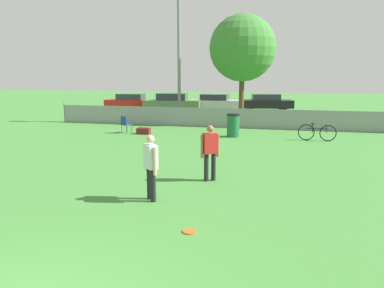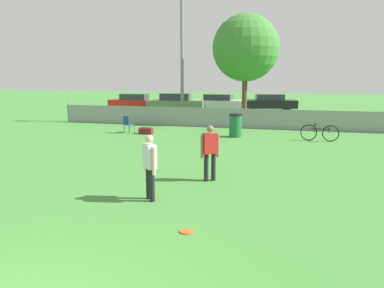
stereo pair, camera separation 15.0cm
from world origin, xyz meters
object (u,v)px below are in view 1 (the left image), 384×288
object	(u,v)px
player_receiver_white	(151,163)
trash_bin	(233,125)
player_defender_red	(210,149)
folding_chair_sideline	(125,123)
bicycle_sideline	(317,132)
frisbee_disc	(190,231)
parked_car_dark	(266,102)
parked_car_red	(131,102)
light_pole	(179,34)
tree_near_pole	(243,48)
parked_car_silver	(215,102)
parked_car_olive	(172,103)
gear_bag_sideline	(144,131)

from	to	relation	value
player_receiver_white	trash_bin	distance (m)	9.82
player_defender_red	folding_chair_sideline	distance (m)	9.71
player_defender_red	bicycle_sideline	world-z (taller)	player_defender_red
frisbee_disc	parked_car_dark	world-z (taller)	parked_car_dark
frisbee_disc	trash_bin	bearing A→B (deg)	93.28
player_receiver_white	parked_car_red	world-z (taller)	player_receiver_white
light_pole	parked_car_red	bearing A→B (deg)	131.21
player_defender_red	frisbee_disc	bearing A→B (deg)	-117.59
tree_near_pole	bicycle_sideline	world-z (taller)	tree_near_pole
trash_bin	parked_car_silver	world-z (taller)	parked_car_silver
light_pole	player_receiver_white	size ratio (longest dim) A/B	5.75
frisbee_disc	parked_car_olive	bearing A→B (deg)	107.43
frisbee_disc	trash_bin	xyz separation A→B (m)	(-0.65, 11.39, 0.55)
player_defender_red	parked_car_olive	bearing A→B (deg)	77.33
parked_car_dark	parked_car_olive	bearing A→B (deg)	-168.51
gear_bag_sideline	parked_car_silver	distance (m)	13.50
parked_car_red	parked_car_dark	bearing A→B (deg)	7.90
trash_bin	parked_car_dark	distance (m)	14.40
player_defender_red	gear_bag_sideline	distance (m)	9.04
frisbee_disc	parked_car_silver	distance (m)	24.91
player_defender_red	parked_car_red	world-z (taller)	player_defender_red
player_defender_red	parked_car_dark	xyz separation A→B (m)	(0.52, 22.16, -0.25)
folding_chair_sideline	parked_car_dark	xyz separation A→B (m)	(6.46, 14.50, 0.16)
player_receiver_white	folding_chair_sideline	size ratio (longest dim) A/B	1.82
tree_near_pole	player_defender_red	bearing A→B (deg)	-87.47
folding_chair_sideline	tree_near_pole	bearing A→B (deg)	-108.09
parked_car_dark	player_defender_red	bearing A→B (deg)	-101.61
gear_bag_sideline	parked_car_dark	world-z (taller)	parked_car_dark
parked_car_red	parked_car_silver	world-z (taller)	parked_car_red
parked_car_olive	parked_car_dark	xyz separation A→B (m)	(7.38, 2.95, -0.04)
light_pole	gear_bag_sideline	bearing A→B (deg)	-95.87
light_pole	parked_car_olive	xyz separation A→B (m)	(-2.47, 6.68, -4.69)
trash_bin	parked_car_silver	bearing A→B (deg)	104.01
light_pole	frisbee_disc	size ratio (longest dim) A/B	33.67
frisbee_disc	folding_chair_sideline	size ratio (longest dim) A/B	0.31
gear_bag_sideline	parked_car_olive	xyz separation A→B (m)	(-1.96, 11.66, 0.55)
light_pole	player_receiver_white	distance (m)	15.57
trash_bin	parked_car_silver	xyz separation A→B (m)	(-3.29, 13.19, 0.11)
folding_chair_sideline	bicycle_sideline	bearing A→B (deg)	-155.23
tree_near_pole	trash_bin	world-z (taller)	tree_near_pole
player_receiver_white	parked_car_red	bearing A→B (deg)	161.34
tree_near_pole	player_defender_red	world-z (taller)	tree_near_pole
parked_car_olive	parked_car_dark	bearing A→B (deg)	15.63
trash_bin	parked_car_silver	distance (m)	13.60
tree_near_pole	parked_car_olive	bearing A→B (deg)	137.06
folding_chair_sideline	gear_bag_sideline	xyz separation A→B (m)	(1.04, -0.11, -0.35)
tree_near_pole	trash_bin	size ratio (longest dim) A/B	5.86
player_defender_red	light_pole	bearing A→B (deg)	76.99
player_receiver_white	parked_car_red	size ratio (longest dim) A/B	0.37
light_pole	parked_car_silver	bearing A→B (deg)	84.93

